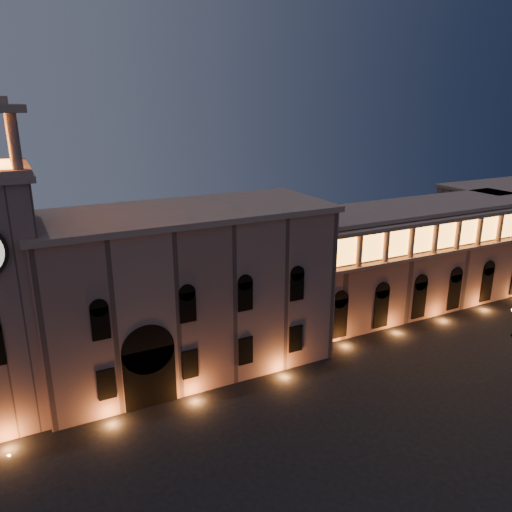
# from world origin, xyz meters

# --- Properties ---
(ground) EXTENTS (160.00, 160.00, 0.00)m
(ground) POSITION_xyz_m (0.00, 0.00, 0.00)
(ground) COLOR black
(ground) RESTS_ON ground
(government_building) EXTENTS (30.80, 12.80, 17.60)m
(government_building) POSITION_xyz_m (-2.08, 21.93, 8.77)
(government_building) COLOR #8B655B
(government_building) RESTS_ON ground
(colonnade_wing) EXTENTS (40.60, 11.50, 14.50)m
(colonnade_wing) POSITION_xyz_m (32.00, 23.92, 7.33)
(colonnade_wing) COLOR #866055
(colonnade_wing) RESTS_ON ground
(secondary_building) EXTENTS (20.00, 12.00, 14.00)m
(secondary_building) POSITION_xyz_m (58.00, 30.00, 7.00)
(secondary_building) COLOR #866055
(secondary_building) RESTS_ON ground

